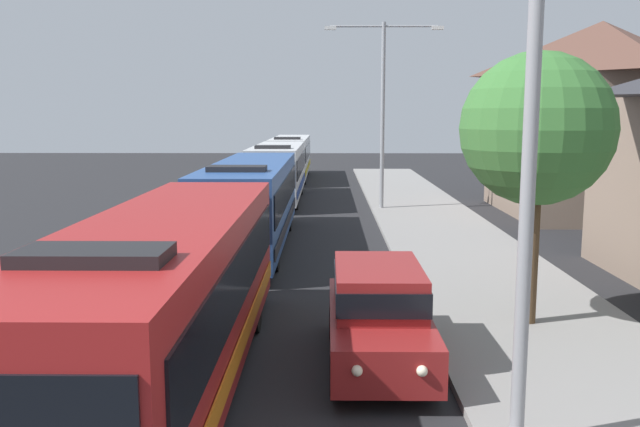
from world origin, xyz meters
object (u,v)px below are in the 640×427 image
Objects in this scene: bus_middle at (278,170)px; bus_fourth_in_line at (291,156)px; streetlamp_near at (534,62)px; bus_lead at (168,296)px; white_suv at (378,311)px; streetlamp_mid at (383,97)px; roadside_tree at (537,130)px; bus_second_in_line at (251,200)px.

bus_fourth_in_line is (0.00, 12.40, 0.00)m from bus_middle.
streetlamp_near is (5.40, -39.83, 3.73)m from bus_fourth_in_line.
bus_lead is 37.70m from bus_fourth_in_line.
white_suv is at bearing 116.26° from streetlamp_near.
streetlamp_mid is 1.51× the size of roadside_tree.
bus_middle is at bearing 108.25° from roadside_tree.
white_suv is (3.70, -11.23, -0.66)m from bus_second_in_line.
streetlamp_mid is (1.70, 20.40, 4.52)m from white_suv.
bus_fourth_in_line is at bearing 90.00° from bus_second_in_line.
bus_middle is at bearing 146.49° from streetlamp_mid.
bus_second_in_line is 16.07m from streetlamp_near.
bus_lead is 1.28× the size of streetlamp_mid.
bus_fourth_in_line is at bearing 90.00° from bus_lead.
streetlamp_near reaches higher than bus_lead.
bus_fourth_in_line is 2.61× the size of white_suv.
roadside_tree is (7.21, -9.13, 2.73)m from bus_second_in_line.
streetlamp_mid is at bearing -33.51° from bus_middle.
streetlamp_mid is at bearing 85.24° from white_suv.
bus_lead is at bearing -160.33° from white_suv.
bus_second_in_line is 11.95m from roadside_tree.
bus_lead reaches higher than white_suv.
streetlamp_mid is (0.00, 23.85, 0.13)m from streetlamp_near.
bus_middle is 0.87× the size of bus_fourth_in_line.
bus_fourth_in_line is 2.09× the size of roadside_tree.
bus_fourth_in_line is at bearing 101.89° from roadside_tree.
bus_fourth_in_line is at bearing 95.80° from white_suv.
streetlamp_mid reaches higher than white_suv.
roadside_tree reaches higher than bus_middle.
bus_second_in_line is at bearing 108.23° from white_suv.
streetlamp_mid reaches higher than bus_fourth_in_line.
bus_fourth_in_line is 36.57m from white_suv.
bus_lead is 0.94× the size of bus_second_in_line.
streetlamp_mid is at bearing 90.00° from streetlamp_near.
white_suv is 5.32m from roadside_tree.
bus_fourth_in_line is (0.00, 25.15, 0.00)m from bus_second_in_line.
bus_lead is at bearing -90.00° from bus_middle.
streetlamp_near is (5.40, -14.67, 3.74)m from bus_second_in_line.
bus_lead is 6.90m from streetlamp_near.
roadside_tree is at bearing -71.75° from bus_middle.
bus_second_in_line is 25.15m from bus_fourth_in_line.
bus_lead is at bearing -103.96° from streetlamp_mid.
white_suv is 0.55× the size of streetlamp_near.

